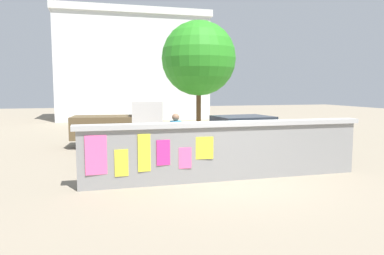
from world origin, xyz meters
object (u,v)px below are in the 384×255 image
at_px(motorcycle, 124,152).
at_px(auto_rickshaw_truck, 123,124).
at_px(car_parked, 246,135).
at_px(person_walking, 176,135).
at_px(tree_roadside, 199,58).

bearing_deg(motorcycle, auto_rickshaw_truck, 86.04).
xyz_separation_m(car_parked, motorcycle, (-4.35, -0.87, -0.27)).
relative_size(car_parked, person_walking, 2.44).
relative_size(auto_rickshaw_truck, car_parked, 0.95).
xyz_separation_m(car_parked, person_walking, (-2.84, -1.24, 0.26)).
height_order(person_walking, tree_roadside, tree_roadside).
bearing_deg(motorcycle, car_parked, 11.33).
xyz_separation_m(motorcycle, person_walking, (1.51, -0.37, 0.52)).
relative_size(motorcycle, person_walking, 1.17).
xyz_separation_m(car_parked, tree_roadside, (0.72, 8.55, 3.36)).
height_order(auto_rickshaw_truck, car_parked, auto_rickshaw_truck).
bearing_deg(tree_roadside, car_parked, -94.82).
distance_m(car_parked, tree_roadside, 9.21).
relative_size(auto_rickshaw_truck, tree_roadside, 0.60).
height_order(motorcycle, tree_roadside, tree_roadside).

